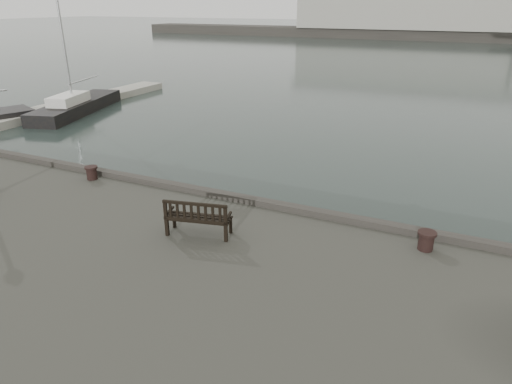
# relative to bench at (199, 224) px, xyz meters

# --- Properties ---
(ground) EXTENTS (400.00, 400.00, 0.00)m
(ground) POSITION_rel_bench_xyz_m (0.00, 2.46, -1.86)
(ground) COLOR black
(ground) RESTS_ON ground
(pontoon) EXTENTS (2.00, 24.00, 0.50)m
(pontoon) POSITION_rel_bench_xyz_m (-20.00, 12.46, -1.61)
(pontoon) COLOR #9A978F
(pontoon) RESTS_ON ground
(breakwater) EXTENTS (140.00, 9.50, 12.20)m
(breakwater) POSITION_rel_bench_xyz_m (-4.55, 94.46, 2.44)
(breakwater) COLOR #383530
(breakwater) RESTS_ON ground
(bench) EXTENTS (1.71, 0.91, 0.94)m
(bench) POSITION_rel_bench_xyz_m (0.00, 0.00, 0.00)
(bench) COLOR black
(bench) RESTS_ON quay
(bollard_left) EXTENTS (0.52, 0.52, 0.44)m
(bollard_left) POSITION_rel_bench_xyz_m (-5.27, 1.85, -0.08)
(bollard_left) COLOR black
(bollard_left) RESTS_ON quay
(bollard_right) EXTENTS (0.53, 0.53, 0.46)m
(bollard_right) POSITION_rel_bench_xyz_m (5.23, 1.63, -0.07)
(bollard_right) COLOR black
(bollard_right) RESTS_ON quay
(yacht_c) EXTENTS (4.62, 9.27, 12.23)m
(yacht_c) POSITION_rel_bench_xyz_m (-18.60, 14.22, -1.61)
(yacht_c) COLOR black
(yacht_c) RESTS_ON ground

